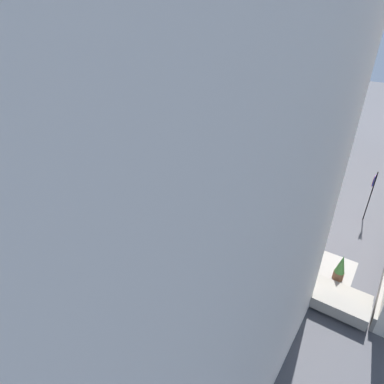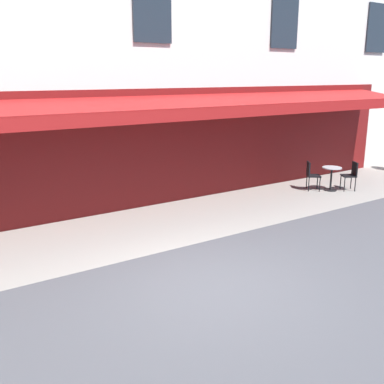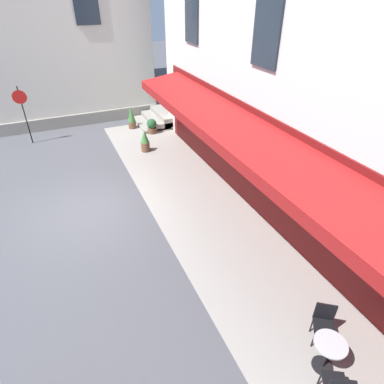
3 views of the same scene
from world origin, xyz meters
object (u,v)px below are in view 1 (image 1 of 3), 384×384
(cafe_table_mid_terrace, at_px, (33,158))
(cafe_chair_black_under_awning, at_px, (34,154))
(seated_companion_in_olive, at_px, (34,158))
(potted_plant_mid_terrace, at_px, (306,272))
(parked_car_red, at_px, (133,141))
(cafe_chair_black_corner_left, at_px, (94,180))
(no_parking_sign, at_px, (372,187))
(cafe_chair_black_by_window, at_px, (35,161))
(seated_patron_in_blue, at_px, (33,153))
(cafe_chair_black_back_row, at_px, (91,171))
(potted_plant_under_sign, at_px, (340,268))
(cafe_table_near_entrance, at_px, (93,176))
(potted_plant_by_steps, at_px, (269,239))

(cafe_table_mid_terrace, distance_m, cafe_chair_black_under_awning, 0.63)
(cafe_chair_black_under_awning, distance_m, seated_companion_in_olive, 1.05)
(potted_plant_mid_terrace, height_order, parked_car_red, parked_car_red)
(cafe_chair_black_corner_left, height_order, potted_plant_mid_terrace, cafe_chair_black_corner_left)
(seated_companion_in_olive, bearing_deg, no_parking_sign, 16.85)
(seated_companion_in_olive, height_order, parked_car_red, same)
(cafe_chair_black_corner_left, distance_m, cafe_chair_black_by_window, 4.91)
(cafe_chair_black_corner_left, height_order, seated_patron_in_blue, seated_patron_in_blue)
(cafe_chair_black_corner_left, distance_m, parked_car_red, 5.55)
(seated_companion_in_olive, bearing_deg, cafe_chair_black_by_window, -22.77)
(seated_companion_in_olive, xyz_separation_m, potted_plant_mid_terrace, (17.04, 0.03, -0.34))
(seated_companion_in_olive, height_order, potted_plant_mid_terrace, seated_companion_in_olive)
(seated_patron_in_blue, bearing_deg, seated_companion_in_olive, -29.12)
(cafe_table_mid_terrace, xyz_separation_m, seated_companion_in_olive, (0.38, -0.16, 0.22))
(cafe_table_mid_terrace, bearing_deg, cafe_chair_black_back_row, 10.36)
(cafe_table_mid_terrace, xyz_separation_m, potted_plant_mid_terrace, (17.43, -0.13, -0.12))
(cafe_chair_black_by_window, bearing_deg, cafe_chair_black_back_row, 15.34)
(cafe_chair_black_back_row, bearing_deg, potted_plant_under_sign, -0.90)
(cafe_chair_black_corner_left, bearing_deg, potted_plant_under_sign, 2.10)
(potted_plant_mid_terrace, bearing_deg, cafe_chair_black_under_awning, 178.41)
(no_parking_sign, height_order, parked_car_red, no_parking_sign)
(cafe_table_near_entrance, xyz_separation_m, cafe_table_mid_terrace, (-4.97, -0.48, 0.00))
(cafe_chair_black_back_row, relative_size, cafe_chair_black_under_awning, 1.00)
(cafe_chair_black_back_row, bearing_deg, no_parking_sign, 17.79)
(cafe_chair_black_under_awning, relative_size, potted_plant_under_sign, 0.80)
(cafe_chair_black_back_row, bearing_deg, cafe_table_mid_terrace, -169.64)
(potted_plant_under_sign, xyz_separation_m, potted_plant_by_steps, (-2.92, 0.19, -0.09))
(cafe_table_mid_terrace, distance_m, seated_companion_in_olive, 0.47)
(cafe_table_near_entrance, distance_m, cafe_table_mid_terrace, 4.99)
(cafe_chair_black_under_awning, bearing_deg, cafe_chair_black_back_row, 5.12)
(cafe_table_near_entrance, height_order, cafe_chair_black_under_awning, cafe_chair_black_under_awning)
(cafe_table_near_entrance, distance_m, potted_plant_under_sign, 13.51)
(no_parking_sign, distance_m, potted_plant_under_sign, 4.91)
(potted_plant_under_sign, relative_size, potted_plant_by_steps, 1.18)
(potted_plant_mid_terrace, bearing_deg, potted_plant_under_sign, 34.41)
(cafe_chair_black_corner_left, height_order, cafe_table_mid_terrace, cafe_chair_black_corner_left)
(cafe_table_near_entrance, relative_size, cafe_table_mid_terrace, 1.00)
(cafe_table_mid_terrace, height_order, seated_companion_in_olive, seated_companion_in_olive)
(cafe_chair_black_corner_left, height_order, cafe_chair_black_under_awning, same)
(cafe_table_near_entrance, xyz_separation_m, cafe_chair_black_by_window, (-4.38, -0.73, 0.06))
(seated_patron_in_blue, distance_m, seated_companion_in_olive, 0.83)
(cafe_table_mid_terrace, height_order, potted_plant_mid_terrace, cafe_table_mid_terrace)
(potted_plant_mid_terrace, bearing_deg, seated_companion_in_olive, -179.90)
(cafe_table_near_entrance, xyz_separation_m, potted_plant_under_sign, (13.51, 0.10, 0.06))
(cafe_table_near_entrance, bearing_deg, parked_car_red, 105.66)
(cafe_table_mid_terrace, relative_size, potted_plant_under_sign, 0.66)
(cafe_chair_black_back_row, xyz_separation_m, no_parking_sign, (14.11, 4.53, 1.25))
(cafe_table_near_entrance, height_order, cafe_chair_black_by_window, cafe_chair_black_by_window)
(parked_car_red, bearing_deg, potted_plant_by_steps, -20.85)
(seated_patron_in_blue, bearing_deg, cafe_chair_black_back_row, 6.78)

